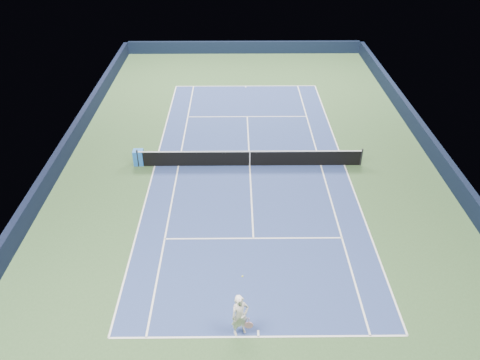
{
  "coord_description": "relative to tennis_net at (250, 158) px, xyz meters",
  "views": [
    {
      "loc": [
        -0.78,
        -22.93,
        14.28
      ],
      "look_at": [
        -0.59,
        -3.0,
        1.0
      ],
      "focal_mm": 35.0,
      "sensor_mm": 36.0,
      "label": 1
    }
  ],
  "objects": [
    {
      "name": "ground",
      "position": [
        0.0,
        0.0,
        -0.5
      ],
      "size": [
        40.0,
        40.0,
        0.0
      ],
      "primitive_type": "plane",
      "color": "#304D2A",
      "rests_on": "ground"
    },
    {
      "name": "center_mark_near",
      "position": [
        0.0,
        -11.73,
        -0.5
      ],
      "size": [
        0.08,
        0.3,
        0.0
      ],
      "primitive_type": "cube",
      "color": "white",
      "rests_on": "ground"
    },
    {
      "name": "baseline_near",
      "position": [
        0.0,
        -11.88,
        -0.5
      ],
      "size": [
        10.97,
        0.08,
        0.0
      ],
      "primitive_type": "cube",
      "color": "white",
      "rests_on": "ground"
    },
    {
      "name": "sideline_doubles_left",
      "position": [
        -5.49,
        0.0,
        -0.5
      ],
      "size": [
        0.08,
        23.77,
        0.0
      ],
      "primitive_type": "cube",
      "color": "white",
      "rests_on": "ground"
    },
    {
      "name": "tennis_player",
      "position": [
        -0.67,
        -11.67,
        0.42
      ],
      "size": [
        0.88,
        1.37,
        1.9
      ],
      "color": "white",
      "rests_on": "ground"
    },
    {
      "name": "baseline_far",
      "position": [
        0.0,
        11.88,
        -0.5
      ],
      "size": [
        10.97,
        0.08,
        0.0
      ],
      "primitive_type": "cube",
      "color": "white",
      "rests_on": "ground"
    },
    {
      "name": "center_mark_far",
      "position": [
        0.0,
        11.73,
        -0.5
      ],
      "size": [
        0.08,
        0.3,
        0.0
      ],
      "primitive_type": "cube",
      "color": "white",
      "rests_on": "ground"
    },
    {
      "name": "sideline_doubles_right",
      "position": [
        5.49,
        0.0,
        -0.5
      ],
      "size": [
        0.08,
        23.77,
        0.0
      ],
      "primitive_type": "cube",
      "color": "white",
      "rests_on": "ground"
    },
    {
      "name": "wall_far",
      "position": [
        0.0,
        19.82,
        0.05
      ],
      "size": [
        22.0,
        0.35,
        1.1
      ],
      "primitive_type": "cube",
      "color": "black",
      "rests_on": "ground"
    },
    {
      "name": "wall_right",
      "position": [
        10.82,
        0.0,
        0.05
      ],
      "size": [
        0.35,
        40.0,
        1.1
      ],
      "primitive_type": "cube",
      "color": "black",
      "rests_on": "ground"
    },
    {
      "name": "center_service_line",
      "position": [
        0.0,
        0.0,
        -0.5
      ],
      "size": [
        0.08,
        12.8,
        0.0
      ],
      "primitive_type": "cube",
      "color": "white",
      "rests_on": "ground"
    },
    {
      "name": "sideline_singles_left",
      "position": [
        -4.12,
        0.0,
        -0.5
      ],
      "size": [
        0.08,
        23.77,
        0.0
      ],
      "primitive_type": "cube",
      "color": "white",
      "rests_on": "ground"
    },
    {
      "name": "court_surface",
      "position": [
        0.0,
        0.0,
        -0.5
      ],
      "size": [
        10.97,
        23.77,
        0.01
      ],
      "primitive_type": "cube",
      "color": "navy",
      "rests_on": "ground"
    },
    {
      "name": "service_line_near",
      "position": [
        0.0,
        -6.4,
        -0.5
      ],
      "size": [
        8.23,
        0.08,
        0.0
      ],
      "primitive_type": "cube",
      "color": "white",
      "rests_on": "ground"
    },
    {
      "name": "service_line_far",
      "position": [
        0.0,
        6.4,
        -0.5
      ],
      "size": [
        8.23,
        0.08,
        0.0
      ],
      "primitive_type": "cube",
      "color": "white",
      "rests_on": "ground"
    },
    {
      "name": "wall_left",
      "position": [
        -10.82,
        0.0,
        0.05
      ],
      "size": [
        0.35,
        40.0,
        1.1
      ],
      "primitive_type": "cube",
      "color": "black",
      "rests_on": "ground"
    },
    {
      "name": "tennis_net",
      "position": [
        0.0,
        0.0,
        0.0
      ],
      "size": [
        12.9,
        0.1,
        1.07
      ],
      "color": "black",
      "rests_on": "ground"
    },
    {
      "name": "sideline_singles_right",
      "position": [
        4.12,
        0.0,
        -0.5
      ],
      "size": [
        0.08,
        23.77,
        0.0
      ],
      "primitive_type": "cube",
      "color": "white",
      "rests_on": "ground"
    },
    {
      "name": "sponsor_cube",
      "position": [
        -6.4,
        0.22,
        -0.05
      ],
      "size": [
        0.6,
        0.51,
        0.92
      ],
      "color": "blue",
      "rests_on": "ground"
    }
  ]
}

